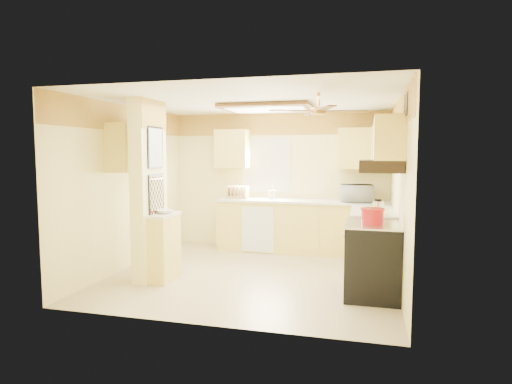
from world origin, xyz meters
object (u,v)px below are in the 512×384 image
(microwave, at_px, (357,193))
(dutch_oven, at_px, (372,216))
(stove, at_px, (372,260))
(bowl, at_px, (165,212))
(kettle, at_px, (378,207))

(microwave, relative_size, dutch_oven, 1.85)
(microwave, height_order, dutch_oven, microwave)
(microwave, bearing_deg, dutch_oven, 86.14)
(stove, relative_size, microwave, 1.73)
(microwave, height_order, bowl, microwave)
(kettle, bearing_deg, bowl, -168.24)
(stove, bearing_deg, bowl, 179.81)
(bowl, height_order, dutch_oven, dutch_oven)
(microwave, bearing_deg, stove, 86.44)
(stove, relative_size, kettle, 4.22)
(dutch_oven, bearing_deg, kettle, 82.28)
(bowl, distance_m, dutch_oven, 2.77)
(microwave, xyz_separation_m, bowl, (-2.55, -2.12, -0.12))
(microwave, distance_m, dutch_oven, 2.15)
(stove, height_order, bowl, bowl)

